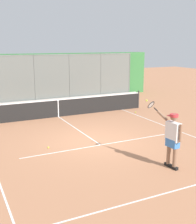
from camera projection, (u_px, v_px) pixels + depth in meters
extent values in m
plane|color=#B27551|center=(95.00, 141.00, 11.81)|extent=(60.00, 60.00, 0.00)
cube|color=white|center=(171.00, 192.00, 7.75)|extent=(8.00, 0.05, 0.01)
cube|color=white|center=(101.00, 145.00, 11.34)|extent=(6.24, 0.05, 0.01)
cube|color=white|center=(173.00, 129.00, 13.47)|extent=(0.05, 9.15, 0.01)
cube|color=white|center=(76.00, 129.00, 13.54)|extent=(0.05, 5.03, 0.01)
cylinder|color=slate|center=(129.00, 74.00, 22.72)|extent=(0.07, 0.07, 3.15)
cylinder|color=slate|center=(101.00, 75.00, 21.65)|extent=(0.07, 0.07, 3.15)
cylinder|color=slate|center=(70.00, 77.00, 20.57)|extent=(0.07, 0.07, 3.15)
cylinder|color=slate|center=(35.00, 79.00, 19.50)|extent=(0.07, 0.07, 3.15)
cylinder|color=slate|center=(34.00, 55.00, 19.15)|extent=(14.91, 0.05, 0.05)
cube|color=slate|center=(35.00, 79.00, 19.50)|extent=(14.91, 0.02, 3.15)
cube|color=#387A3D|center=(32.00, 77.00, 20.06)|extent=(17.91, 0.90, 3.19)
cube|color=#ADADA8|center=(37.00, 101.00, 19.68)|extent=(15.91, 0.18, 0.15)
cylinder|color=#2D2D2D|center=(138.00, 99.00, 17.83)|extent=(0.09, 0.09, 1.07)
cube|color=black|center=(58.00, 109.00, 15.63)|extent=(10.17, 0.02, 0.91)
cube|color=white|center=(58.00, 100.00, 15.52)|extent=(10.17, 0.04, 0.05)
cube|color=white|center=(58.00, 109.00, 15.63)|extent=(0.05, 0.04, 0.91)
cube|color=black|center=(174.00, 168.00, 9.15)|extent=(0.12, 0.27, 0.09)
cylinder|color=#8C664C|center=(175.00, 154.00, 9.05)|extent=(0.13, 0.13, 0.81)
cube|color=black|center=(168.00, 165.00, 9.38)|extent=(0.12, 0.27, 0.09)
cylinder|color=#8C664C|center=(169.00, 151.00, 9.28)|extent=(0.13, 0.13, 0.81)
cube|color=#3D7AC6|center=(172.00, 143.00, 9.09)|extent=(0.24, 0.44, 0.26)
cube|color=white|center=(173.00, 131.00, 9.01)|extent=(0.24, 0.51, 0.59)
cylinder|color=#8C664C|center=(180.00, 133.00, 8.74)|extent=(0.08, 0.08, 0.54)
cylinder|color=#8C664C|center=(162.00, 116.00, 9.28)|extent=(0.21, 0.40, 0.30)
sphere|color=#8C664C|center=(174.00, 117.00, 8.90)|extent=(0.22, 0.22, 0.22)
cylinder|color=red|center=(174.00, 115.00, 8.89)|extent=(0.27, 0.27, 0.08)
cube|color=red|center=(171.00, 116.00, 9.00)|extent=(0.20, 0.21, 0.02)
cylinder|color=black|center=(156.00, 109.00, 9.41)|extent=(0.09, 0.17, 0.13)
torus|color=black|center=(151.00, 105.00, 9.51)|extent=(0.34, 0.27, 0.26)
cylinder|color=silver|center=(151.00, 105.00, 9.51)|extent=(0.28, 0.22, 0.21)
sphere|color=#D6E042|center=(147.00, 100.00, 9.61)|extent=(0.07, 0.07, 0.07)
sphere|color=#CCDB33|center=(136.00, 112.00, 16.66)|extent=(0.07, 0.07, 0.07)
sphere|color=#D6E042|center=(48.00, 147.00, 10.98)|extent=(0.07, 0.07, 0.07)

